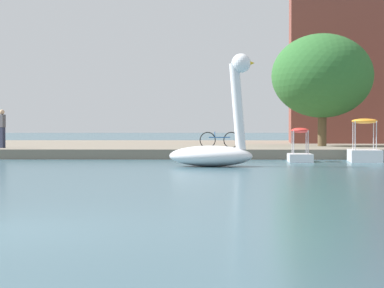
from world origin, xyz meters
The scene contains 7 objects.
shore_bank_far centered at (0.00, 34.89, 0.20)m, with size 127.93×25.25×0.41m, color slate.
swan_boat centered at (3.45, 16.39, 0.76)m, with size 2.97×1.85×3.77m.
pedal_boat_red centered at (6.76, 20.24, 0.40)m, with size 0.97×1.77×1.30m.
pedal_boat_orange centered at (9.24, 20.29, 0.45)m, with size 1.38×2.36×1.66m.
tree_broadleaf_behind_dock centered at (8.89, 28.53, 3.86)m, with size 7.00×7.01×5.52m.
person_on_path centered at (-5.90, 24.77, 1.30)m, with size 0.31×0.30×1.71m.
bicycle_parked centered at (3.76, 24.46, 0.77)m, with size 1.75×0.37×0.73m.
Camera 1 is at (2.98, -9.54, 1.28)m, focal length 72.49 mm.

